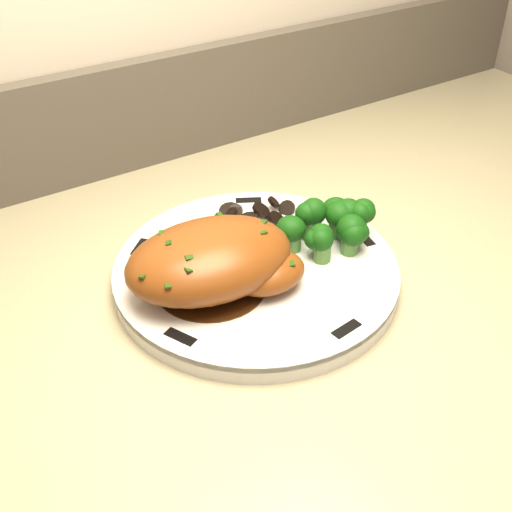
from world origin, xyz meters
TOP-DOWN VIEW (x-y plane):
  - plate at (0.49, 1.73)m, footprint 0.30×0.30m
  - rim_accent_0 at (0.54, 1.83)m, footprint 0.03×0.02m
  - rim_accent_1 at (0.42, 1.81)m, footprint 0.02×0.02m
  - rim_accent_2 at (0.39, 1.69)m, footprint 0.02×0.03m
  - rim_accent_3 at (0.50, 1.63)m, footprint 0.03×0.01m
  - rim_accent_4 at (0.60, 1.71)m, footprint 0.01×0.03m
  - gravy_pool at (0.44, 1.73)m, footprint 0.09×0.09m
  - chicken_breast at (0.45, 1.73)m, footprint 0.15×0.11m
  - mushroom_pile at (0.52, 1.78)m, footprint 0.08×0.06m
  - broccoli_florets at (0.56, 1.72)m, footprint 0.08×0.06m

SIDE VIEW (x-z plane):
  - plate at x=0.49m, z-range 0.91..0.93m
  - rim_accent_0 at x=0.54m, z-range 0.93..0.93m
  - rim_accent_1 at x=0.42m, z-range 0.93..0.93m
  - rim_accent_2 at x=0.39m, z-range 0.93..0.93m
  - rim_accent_3 at x=0.50m, z-range 0.93..0.93m
  - rim_accent_4 at x=0.60m, z-range 0.93..0.93m
  - gravy_pool at x=0.44m, z-range 0.93..0.93m
  - mushroom_pile at x=0.52m, z-range 0.92..0.94m
  - broccoli_florets at x=0.56m, z-range 0.93..0.97m
  - chicken_breast at x=0.45m, z-range 0.93..0.98m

